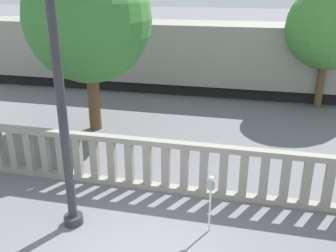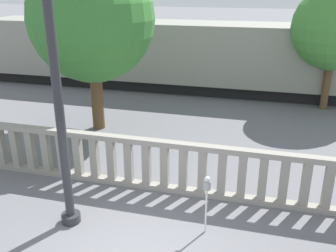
{
  "view_description": "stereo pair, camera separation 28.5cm",
  "coord_description": "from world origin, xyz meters",
  "px_view_note": "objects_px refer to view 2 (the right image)",
  "views": [
    {
      "loc": [
        1.77,
        -5.41,
        5.05
      ],
      "look_at": [
        -0.42,
        3.85,
        1.4
      ],
      "focal_mm": 40.0,
      "sensor_mm": 36.0,
      "label": 1
    },
    {
      "loc": [
        2.04,
        -5.34,
        5.05
      ],
      "look_at": [
        -0.42,
        3.85,
        1.4
      ],
      "focal_mm": 40.0,
      "sensor_mm": 36.0,
      "label": 2
    }
  ],
  "objects_px": {
    "tree_left": "(335,28)",
    "train_near": "(167,54)",
    "parking_meter": "(207,189)",
    "lamppost": "(56,80)",
    "tree_right": "(92,19)"
  },
  "relations": [
    {
      "from": "tree_left",
      "to": "train_near",
      "type": "bearing_deg",
      "value": 167.79
    },
    {
      "from": "tree_left",
      "to": "parking_meter",
      "type": "bearing_deg",
      "value": -109.48
    },
    {
      "from": "lamppost",
      "to": "tree_right",
      "type": "relative_size",
      "value": 1.1
    },
    {
      "from": "lamppost",
      "to": "tree_right",
      "type": "height_order",
      "value": "lamppost"
    },
    {
      "from": "lamppost",
      "to": "parking_meter",
      "type": "xyz_separation_m",
      "value": [
        2.99,
        0.41,
        -2.21
      ]
    },
    {
      "from": "tree_left",
      "to": "tree_right",
      "type": "xyz_separation_m",
      "value": [
        -8.32,
        -4.56,
        0.52
      ]
    },
    {
      "from": "train_near",
      "to": "tree_left",
      "type": "bearing_deg",
      "value": -12.21
    },
    {
      "from": "parking_meter",
      "to": "train_near",
      "type": "xyz_separation_m",
      "value": [
        -3.94,
        11.32,
        0.67
      ]
    },
    {
      "from": "parking_meter",
      "to": "train_near",
      "type": "distance_m",
      "value": 12.01
    },
    {
      "from": "lamppost",
      "to": "train_near",
      "type": "height_order",
      "value": "lamppost"
    },
    {
      "from": "tree_right",
      "to": "tree_left",
      "type": "bearing_deg",
      "value": 28.75
    },
    {
      "from": "lamppost",
      "to": "parking_meter",
      "type": "relative_size",
      "value": 4.93
    },
    {
      "from": "train_near",
      "to": "tree_right",
      "type": "height_order",
      "value": "tree_right"
    },
    {
      "from": "train_near",
      "to": "tree_left",
      "type": "relative_size",
      "value": 3.69
    },
    {
      "from": "train_near",
      "to": "tree_left",
      "type": "distance_m",
      "value": 7.73
    }
  ]
}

